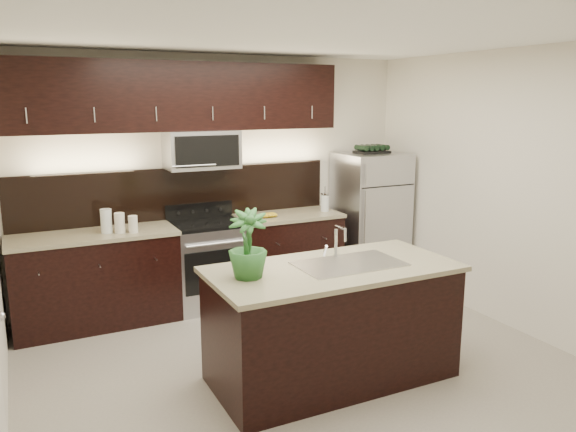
{
  "coord_description": "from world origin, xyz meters",
  "views": [
    {
      "loc": [
        -2.06,
        -3.94,
        2.23
      ],
      "look_at": [
        0.15,
        0.55,
        1.18
      ],
      "focal_mm": 35.0,
      "sensor_mm": 36.0,
      "label": 1
    }
  ],
  "objects": [
    {
      "name": "counter_run",
      "position": [
        -0.46,
        1.69,
        0.47
      ],
      "size": [
        3.51,
        0.65,
        0.94
      ],
      "color": "black",
      "rests_on": "ground"
    },
    {
      "name": "sink_faucet",
      "position": [
        0.27,
        -0.3,
        0.96
      ],
      "size": [
        0.84,
        0.5,
        0.28
      ],
      "color": "silver",
      "rests_on": "island"
    },
    {
      "name": "ground",
      "position": [
        0.0,
        0.0,
        0.0
      ],
      "size": [
        4.5,
        4.5,
        0.0
      ],
      "primitive_type": "plane",
      "color": "gray",
      "rests_on": "ground"
    },
    {
      "name": "room_walls",
      "position": [
        -0.11,
        -0.04,
        1.7
      ],
      "size": [
        4.52,
        4.02,
        2.71
      ],
      "color": "beige",
      "rests_on": "ground"
    },
    {
      "name": "canisters",
      "position": [
        -1.2,
        1.6,
        1.04
      ],
      "size": [
        0.33,
        0.2,
        0.24
      ],
      "rotation": [
        0.0,
        0.0,
        -0.42
      ],
      "color": "silver",
      "rests_on": "counter_run"
    },
    {
      "name": "french_press",
      "position": [
        1.17,
        1.64,
        1.05
      ],
      "size": [
        0.1,
        0.1,
        0.28
      ],
      "rotation": [
        0.0,
        0.0,
        0.23
      ],
      "color": "silver",
      "rests_on": "counter_run"
    },
    {
      "name": "refrigerator",
      "position": [
        1.8,
        1.63,
        0.79
      ],
      "size": [
        0.77,
        0.69,
        1.59
      ],
      "primitive_type": "cube",
      "color": "#B2B2B7",
      "rests_on": "ground"
    },
    {
      "name": "wine_rack",
      "position": [
        1.8,
        1.63,
        1.63
      ],
      "size": [
        0.39,
        0.24,
        0.1
      ],
      "color": "black",
      "rests_on": "refrigerator"
    },
    {
      "name": "upper_fixtures",
      "position": [
        -0.43,
        1.84,
        2.14
      ],
      "size": [
        3.49,
        0.4,
        1.66
      ],
      "color": "black",
      "rests_on": "counter_run"
    },
    {
      "name": "plant",
      "position": [
        -0.58,
        -0.27,
        1.19
      ],
      "size": [
        0.37,
        0.37,
        0.51
      ],
      "primitive_type": "imported",
      "rotation": [
        0.0,
        0.0,
        -0.41
      ],
      "color": "#255B24",
      "rests_on": "island"
    },
    {
      "name": "island",
      "position": [
        0.12,
        -0.31,
        0.47
      ],
      "size": [
        1.96,
        0.96,
        0.94
      ],
      "color": "black",
      "rests_on": "ground"
    },
    {
      "name": "bananas",
      "position": [
        0.38,
        1.61,
        0.97
      ],
      "size": [
        0.19,
        0.15,
        0.06
      ],
      "primitive_type": "ellipsoid",
      "rotation": [
        0.0,
        0.0,
        -0.02
      ],
      "color": "gold",
      "rests_on": "counter_run"
    }
  ]
}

